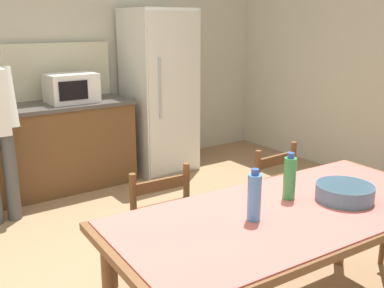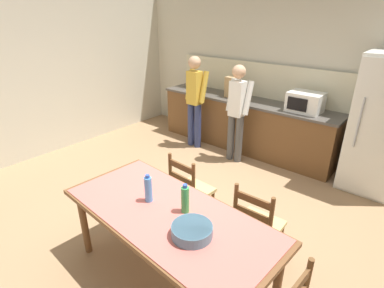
{
  "view_description": "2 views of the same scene",
  "coord_description": "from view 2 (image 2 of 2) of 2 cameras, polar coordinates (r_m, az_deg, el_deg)",
  "views": [
    {
      "loc": [
        -1.29,
        -2.34,
        1.74
      ],
      "look_at": [
        0.41,
        0.03,
        0.95
      ],
      "focal_mm": 42.0,
      "sensor_mm": 36.0,
      "label": 1
    },
    {
      "loc": [
        1.95,
        -2.31,
        2.36
      ],
      "look_at": [
        0.15,
        -0.19,
        1.12
      ],
      "focal_mm": 28.0,
      "sensor_mm": 36.0,
      "label": 2
    }
  ],
  "objects": [
    {
      "name": "kitchen_counter",
      "position": [
        5.56,
        9.83,
        3.82
      ],
      "size": [
        3.32,
        0.66,
        0.92
      ],
      "color": "brown",
      "rests_on": "ground"
    },
    {
      "name": "person_at_counter",
      "position": [
        4.9,
        8.56,
        6.57
      ],
      "size": [
        0.4,
        0.28,
        1.61
      ],
      "rotation": [
        0.0,
        0.0,
        1.57
      ],
      "color": "#4C4C4C",
      "rests_on": "ground"
    },
    {
      "name": "microwave",
      "position": [
        4.94,
        20.75,
        7.47
      ],
      "size": [
        0.5,
        0.39,
        0.3
      ],
      "color": "white",
      "rests_on": "kitchen_counter"
    },
    {
      "name": "wall_back",
      "position": [
        5.41,
        19.1,
        13.16
      ],
      "size": [
        6.52,
        0.12,
        2.9
      ],
      "primitive_type": "cube",
      "color": "beige",
      "rests_on": "ground"
    },
    {
      "name": "dining_table",
      "position": [
        2.69,
        -4.59,
        -14.18
      ],
      "size": [
        2.05,
        1.01,
        0.77
      ],
      "rotation": [
        0.0,
        0.0,
        -0.05
      ],
      "color": "brown",
      "rests_on": "ground"
    },
    {
      "name": "bottle_off_centre",
      "position": [
        2.57,
        -1.32,
        -10.47
      ],
      "size": [
        0.07,
        0.07,
        0.27
      ],
      "color": "green",
      "rests_on": "dining_table"
    },
    {
      "name": "bottle_near_centre",
      "position": [
        2.73,
        -8.32,
        -8.48
      ],
      "size": [
        0.07,
        0.07,
        0.27
      ],
      "color": "#4C8ED6",
      "rests_on": "dining_table"
    },
    {
      "name": "paper_bag",
      "position": [
        5.49,
        7.68,
        10.67
      ],
      "size": [
        0.24,
        0.16,
        0.36
      ],
      "primitive_type": "cube",
      "color": "tan",
      "rests_on": "kitchen_counter"
    },
    {
      "name": "serving_bowl",
      "position": [
        2.37,
        -0.01,
        -16.1
      ],
      "size": [
        0.32,
        0.32,
        0.09
      ],
      "color": "slate",
      "rests_on": "dining_table"
    },
    {
      "name": "person_at_sink",
      "position": [
        5.41,
        0.53,
        8.81
      ],
      "size": [
        0.42,
        0.29,
        1.66
      ],
      "rotation": [
        0.0,
        0.0,
        1.57
      ],
      "color": "navy",
      "rests_on": "ground"
    },
    {
      "name": "chair_side_far_right",
      "position": [
        3.08,
        12.26,
        -14.95
      ],
      "size": [
        0.43,
        0.41,
        0.91
      ],
      "rotation": [
        0.0,
        0.0,
        3.17
      ],
      "color": "brown",
      "rests_on": "ground"
    },
    {
      "name": "ground_plane",
      "position": [
        3.83,
        0.09,
        -13.9
      ],
      "size": [
        8.32,
        8.32,
        0.0
      ],
      "primitive_type": "plane",
      "color": "#9E7A56"
    },
    {
      "name": "counter_splashback",
      "position": [
        5.62,
        12.07,
        11.92
      ],
      "size": [
        3.28,
        0.03,
        0.6
      ],
      "primitive_type": "cube",
      "color": "beige",
      "rests_on": "kitchen_counter"
    },
    {
      "name": "chair_side_far_left",
      "position": [
        3.52,
        -0.42,
        -8.86
      ],
      "size": [
        0.44,
        0.42,
        0.91
      ],
      "rotation": [
        0.0,
        0.0,
        3.09
      ],
      "color": "brown",
      "rests_on": "ground"
    },
    {
      "name": "refrigerator",
      "position": [
        4.74,
        32.44,
        2.91
      ],
      "size": [
        0.71,
        0.73,
        1.89
      ],
      "color": "silver",
      "rests_on": "ground"
    },
    {
      "name": "wall_left",
      "position": [
        5.77,
        -26.18,
        12.65
      ],
      "size": [
        0.12,
        5.2,
        2.9
      ],
      "primitive_type": "cube",
      "color": "beige",
      "rests_on": "ground"
    }
  ]
}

